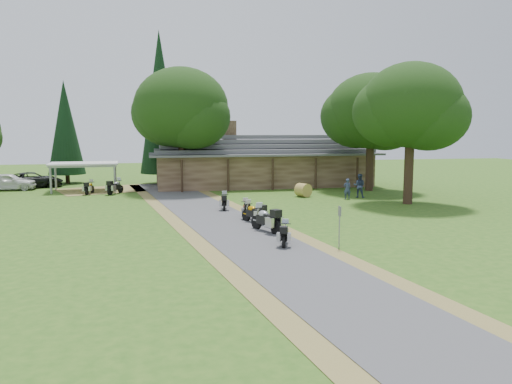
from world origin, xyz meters
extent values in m
plane|color=#2B5718|center=(0.00, 0.00, 0.00)|extent=(120.00, 120.00, 0.00)
plane|color=#444446|center=(-0.50, 4.00, 0.00)|extent=(51.95, 51.95, 0.00)
imported|color=white|center=(-16.93, 24.22, 0.97)|extent=(2.64, 5.90, 1.94)
imported|color=black|center=(-15.25, 26.07, 1.08)|extent=(3.90, 6.11, 2.17)
imported|color=navy|center=(10.22, 12.71, 0.93)|extent=(0.55, 0.42, 1.87)
imported|color=navy|center=(11.50, 13.34, 1.10)|extent=(0.77, 0.71, 2.21)
cylinder|color=#A4873C|center=(7.29, 14.66, 0.54)|extent=(1.39, 1.35, 1.07)
cone|color=black|center=(-3.49, 26.91, 7.44)|extent=(4.14, 4.14, 14.88)
cone|color=black|center=(-12.72, 29.33, 5.10)|extent=(3.57, 3.57, 10.19)
camera|label=1|loc=(-4.71, -23.19, 5.30)|focal=35.00mm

